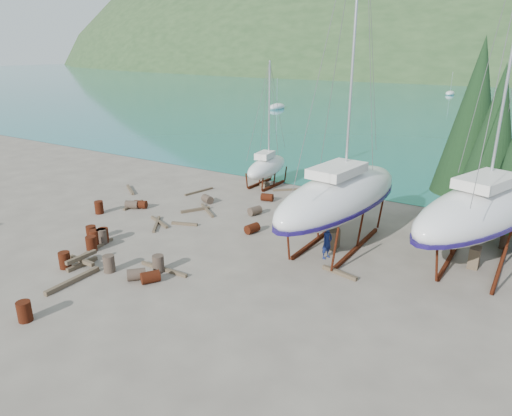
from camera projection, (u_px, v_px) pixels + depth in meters
The scene contains 44 objects.
ground at pixel (197, 254), 25.00m from camera, with size 600.00×600.00×0.00m, color #60564B.
far_house_left at pixel (365, 69), 205.79m from camera, with size 6.60×5.60×5.60m.
far_house_center at pixel (460, 71), 185.29m from camera, with size 6.60×5.60×5.60m.
cypress_near_right at pixel (494, 139), 26.25m from camera, with size 3.60×3.60×10.00m.
cypress_back_left at pixel (474, 117), 28.33m from camera, with size 4.14×4.14×11.50m.
moored_boat_left at pixel (277, 107), 87.93m from camera, with size 2.00×5.00×6.05m.
moored_boat_far at pixel (450, 93), 116.40m from camera, with size 2.00×5.00×6.05m.
large_sailboat_near at pixel (340, 196), 25.30m from camera, with size 4.67×12.02×18.46m.
large_sailboat_far at pixel (484, 209), 23.02m from camera, with size 6.96×12.18×18.51m.
small_sailboat_shore at pixel (267, 166), 37.28m from camera, with size 2.75×6.38×9.90m.
worker at pixel (327, 242), 24.31m from camera, with size 0.67×0.44×1.85m, color #121D4F.
drum_0 at pixel (91, 244), 25.27m from camera, with size 0.58×0.58×0.88m, color #521A0E.
drum_1 at pixel (136, 274), 22.15m from camera, with size 0.58×0.58×0.88m, color #2D2823.
drum_2 at pixel (140, 204), 32.26m from camera, with size 0.58×0.58×0.88m, color #521A0E.
drum_3 at pixel (65, 260), 23.31m from camera, with size 0.58×0.58×0.88m, color #521A0E.
drum_4 at pixel (267, 197), 33.85m from camera, with size 0.58×0.58×0.88m, color #521A0E.
drum_5 at pixel (109, 264), 22.93m from camera, with size 0.58×0.58×0.88m, color #2D2823.
drum_6 at pixel (252, 228), 27.91m from camera, with size 0.58×0.58×0.88m, color #521A0E.
drum_7 at pixel (24, 311), 18.72m from camera, with size 0.58×0.58×0.88m, color #521A0E.
drum_8 at pixel (99, 207), 31.20m from camera, with size 0.58×0.58×0.88m, color #521A0E.
drum_9 at pixel (207, 199), 33.43m from camera, with size 0.58×0.58×0.88m, color #2D2823.
drum_10 at pixel (95, 238), 26.15m from camera, with size 0.58×0.58×0.88m, color #521A0E.
drum_11 at pixel (255, 211), 30.99m from camera, with size 0.58×0.58×0.88m, color #2D2823.
drum_12 at pixel (150, 277), 21.89m from camera, with size 0.58×0.58×0.88m, color #521A0E.
drum_13 at pixel (91, 233), 26.79m from camera, with size 0.58×0.58×0.88m, color #521A0E.
drum_14 at pixel (104, 235), 26.45m from camera, with size 0.58×0.58×0.88m, color #521A0E.
drum_15 at pixel (132, 205), 32.23m from camera, with size 0.58×0.58×0.88m, color #2D2823.
drum_16 at pixel (102, 237), 26.27m from camera, with size 0.58×0.58×0.88m, color #2D2823.
drum_17 at pixel (158, 264), 22.94m from camera, with size 0.58×0.58×0.88m, color #2D2823.
timber_1 at pixel (340, 273), 22.72m from camera, with size 0.19×1.99×0.19m, color brown.
timber_2 at pixel (130, 190), 36.41m from camera, with size 0.19×2.58×0.19m, color brown.
timber_3 at pixel (97, 248), 25.68m from camera, with size 0.15×2.75×0.15m, color brown.
timber_4 at pixel (184, 224), 29.22m from camera, with size 0.17×1.73×0.17m, color brown.
timber_5 at pixel (164, 269), 23.14m from camera, with size 0.16×2.97×0.16m, color brown.
timber_8 at pixel (195, 210), 31.78m from camera, with size 0.19×2.11×0.19m, color brown.
timber_9 at pixel (287, 190), 36.46m from camera, with size 0.15×2.32×0.15m, color brown.
timber_10 at pixel (207, 210), 31.70m from camera, with size 0.16×2.71×0.16m, color brown.
timber_11 at pixel (156, 224), 29.20m from camera, with size 0.15×2.70×0.15m, color brown.
timber_12 at pixel (159, 222), 29.54m from camera, with size 0.17×2.35×0.17m, color brown.
timber_15 at pixel (199, 191), 36.00m from camera, with size 0.15×2.76×0.15m, color brown.
timber_16 at pixel (73, 281), 21.92m from camera, with size 0.23×3.03×0.23m, color brown.
timber_17 at pixel (133, 205), 32.80m from camera, with size 0.16×2.22×0.16m, color brown.
timber_pile_fore at pixel (82, 261), 23.58m from camera, with size 1.80×1.80×0.60m.
timber_pile_aft at pixel (318, 218), 29.61m from camera, with size 1.80×1.80×0.60m.
Camera 1 is at (15.10, -17.41, 10.55)m, focal length 32.00 mm.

